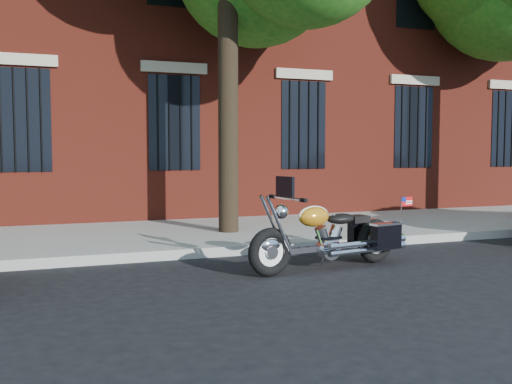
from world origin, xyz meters
name	(u,v)px	position (x,y,z in m)	size (l,w,h in m)	color
ground	(260,273)	(0.00, 0.00, 0.00)	(120.00, 120.00, 0.00)	black
curb	(228,251)	(0.00, 1.38, 0.07)	(40.00, 0.16, 0.15)	gray
sidewalk	(197,234)	(0.00, 3.26, 0.07)	(40.00, 3.60, 0.15)	gray
motorcycle	(334,237)	(1.05, -0.05, 0.43)	(2.54, 0.99, 1.27)	black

